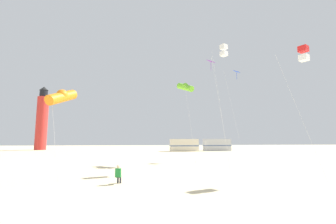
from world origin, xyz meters
The scene contains 10 objects.
kite_flyer_standing centered at (-1.83, 7.51, 0.61)m, with size 0.37×0.53×1.16m.
kite_diamond_violet centered at (8.25, 19.84, 11.94)m, with size 2.40×2.40×12.78m.
kite_tube_lime centered at (4.69, 19.18, 8.96)m, with size 2.06×2.49×9.67m.
kite_tube_orange centered at (-5.91, 8.99, 5.62)m, with size 1.58×2.58×6.32m.
kite_diamond_blue centered at (12.82, 22.91, 11.72)m, with size 2.41×2.41×12.54m.
kite_box_white centered at (7.65, 14.04, 11.58)m, with size 1.59×1.59×12.19m.
kite_box_scarlet centered at (11.67, 8.19, 9.17)m, with size 2.36×2.51×9.76m.
lighthouse_distant centered at (-26.66, 55.91, 7.84)m, with size 2.80×2.80×16.80m.
rv_van_cream centered at (9.40, 45.12, 1.39)m, with size 6.56×2.69×2.80m.
rv_van_silver centered at (17.76, 46.55, 1.39)m, with size 6.51×2.55×2.80m.
Camera 1 is at (-0.46, -6.94, 2.70)m, focal length 24.13 mm.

